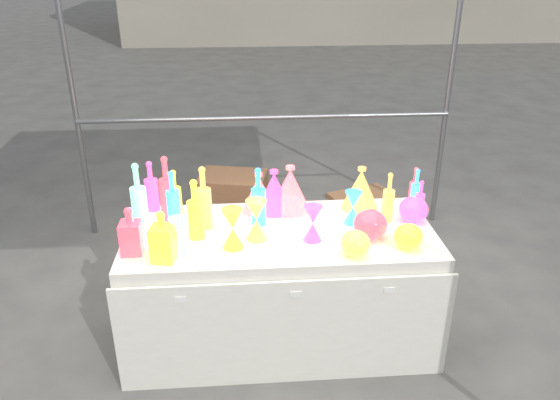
{
  "coord_description": "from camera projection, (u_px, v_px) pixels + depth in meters",
  "views": [
    {
      "loc": [
        -0.22,
        -2.79,
        2.26
      ],
      "look_at": [
        0.0,
        0.0,
        0.95
      ],
      "focal_mm": 35.0,
      "sensor_mm": 36.0,
      "label": 1
    }
  ],
  "objects": [
    {
      "name": "bottle_6",
      "position": [
        195.0,
        209.0,
        3.04
      ],
      "size": [
        0.11,
        0.11,
        0.36
      ],
      "primitive_type": null,
      "rotation": [
        0.0,
        0.0,
        -0.18
      ],
      "color": "#C93E12",
      "rests_on": "display_table"
    },
    {
      "name": "decanter_1",
      "position": [
        131.0,
        231.0,
        2.9
      ],
      "size": [
        0.11,
        0.11,
        0.27
      ],
      "primitive_type": null,
      "rotation": [
        0.0,
        0.0,
        -0.01
      ],
      "color": "#D95416",
      "rests_on": "display_table"
    },
    {
      "name": "hourglass_1",
      "position": [
        313.0,
        223.0,
        3.04
      ],
      "size": [
        0.11,
        0.11,
        0.21
      ],
      "primitive_type": null,
      "rotation": [
        0.0,
        0.0,
        0.08
      ],
      "color": "blue",
      "rests_on": "display_table"
    },
    {
      "name": "cardboard_box_closed",
      "position": [
        233.0,
        197.0,
        4.91
      ],
      "size": [
        0.65,
        0.53,
        0.42
      ],
      "primitive_type": "cube",
      "rotation": [
        0.0,
        0.0,
        -0.21
      ],
      "color": "#A9724C",
      "rests_on": "ground"
    },
    {
      "name": "bottle_4",
      "position": [
        204.0,
        197.0,
        3.15
      ],
      "size": [
        0.09,
        0.09,
        0.38
      ],
      "primitive_type": null,
      "rotation": [
        0.0,
        0.0,
        -0.02
      ],
      "color": "#116C5A",
      "rests_on": "display_table"
    },
    {
      "name": "globe_0",
      "position": [
        408.0,
        238.0,
        2.97
      ],
      "size": [
        0.2,
        0.2,
        0.13
      ],
      "primitive_type": null,
      "rotation": [
        0.0,
        0.0,
        0.35
      ],
      "color": "#C93E12",
      "rests_on": "display_table"
    },
    {
      "name": "bottle_9",
      "position": [
        414.0,
        188.0,
        3.4
      ],
      "size": [
        0.07,
        0.07,
        0.28
      ],
      "primitive_type": null,
      "rotation": [
        0.0,
        0.0,
        -0.17
      ],
      "color": "#D95416",
      "rests_on": "display_table"
    },
    {
      "name": "decanter_2",
      "position": [
        131.0,
        230.0,
        2.91
      ],
      "size": [
        0.12,
        0.12,
        0.26
      ],
      "primitive_type": null,
      "rotation": [
        0.0,
        0.0,
        -0.12
      ],
      "color": "green",
      "rests_on": "display_table"
    },
    {
      "name": "lampshade_2",
      "position": [
        274.0,
        190.0,
        3.37
      ],
      "size": [
        0.28,
        0.28,
        0.27
      ],
      "primitive_type": null,
      "rotation": [
        0.0,
        0.0,
        -0.23
      ],
      "color": "blue",
      "rests_on": "display_table"
    },
    {
      "name": "lampshade_3",
      "position": [
        361.0,
        188.0,
        3.4
      ],
      "size": [
        0.28,
        0.28,
        0.28
      ],
      "primitive_type": null,
      "rotation": [
        0.0,
        0.0,
        0.2
      ],
      "color": "#116C5A",
      "rests_on": "display_table"
    },
    {
      "name": "hourglass_3",
      "position": [
        179.0,
        236.0,
        2.91
      ],
      "size": [
        0.14,
        0.14,
        0.21
      ],
      "primitive_type": null,
      "rotation": [
        0.0,
        0.0,
        0.36
      ],
      "color": "#C42775",
      "rests_on": "display_table"
    },
    {
      "name": "bottle_2",
      "position": [
        167.0,
        188.0,
        3.24
      ],
      "size": [
        0.1,
        0.1,
        0.4
      ],
      "primitive_type": null,
      "rotation": [
        0.0,
        0.0,
        0.09
      ],
      "color": "#D95416",
      "rests_on": "display_table"
    },
    {
      "name": "bottle_1",
      "position": [
        173.0,
        197.0,
        3.21
      ],
      "size": [
        0.1,
        0.1,
        0.33
      ],
      "primitive_type": null,
      "rotation": [
        0.0,
        0.0,
        -0.35
      ],
      "color": "green",
      "rests_on": "display_table"
    },
    {
      "name": "lampshade_0",
      "position": [
        259.0,
        192.0,
        3.37
      ],
      "size": [
        0.28,
        0.28,
        0.25
      ],
      "primitive_type": null,
      "rotation": [
        0.0,
        0.0,
        -0.36
      ],
      "color": "gold",
      "rests_on": "display_table"
    },
    {
      "name": "bottle_10",
      "position": [
        420.0,
        199.0,
        3.29
      ],
      "size": [
        0.06,
        0.06,
        0.24
      ],
      "primitive_type": null,
      "rotation": [
        0.0,
        0.0,
        0.1
      ],
      "color": "blue",
      "rests_on": "display_table"
    },
    {
      "name": "globe_3",
      "position": [
        413.0,
        211.0,
        3.26
      ],
      "size": [
        0.18,
        0.18,
        0.14
      ],
      "primitive_type": null,
      "rotation": [
        0.0,
        0.0,
        -0.02
      ],
      "color": "blue",
      "rests_on": "display_table"
    },
    {
      "name": "bottle_3",
      "position": [
        151.0,
        186.0,
        3.37
      ],
      "size": [
        0.1,
        0.1,
        0.32
      ],
      "primitive_type": null,
      "rotation": [
        0.0,
        0.0,
        0.25
      ],
      "color": "blue",
      "rests_on": "display_table"
    },
    {
      "name": "bottle_8",
      "position": [
        416.0,
        190.0,
        3.36
      ],
      "size": [
        0.08,
        0.08,
        0.28
      ],
      "primitive_type": null,
      "rotation": [
        0.0,
        0.0,
        -0.26
      ],
      "color": "green",
      "rests_on": "display_table"
    },
    {
      "name": "bottle_7",
      "position": [
        258.0,
        197.0,
        3.18
      ],
      "size": [
        0.1,
        0.1,
        0.36
      ],
      "primitive_type": null,
      "rotation": [
        0.0,
        0.0,
        0.21
      ],
      "color": "green",
      "rests_on": "display_table"
    },
    {
      "name": "globe_1",
      "position": [
        355.0,
        245.0,
        2.9
      ],
      "size": [
        0.18,
        0.18,
        0.13
      ],
      "primitive_type": null,
      "rotation": [
        0.0,
        0.0,
        0.15
      ],
      "color": "#116C5A",
      "rests_on": "display_table"
    },
    {
      "name": "bottle_5",
      "position": [
        138.0,
        197.0,
        3.11
      ],
      "size": [
        0.09,
        0.09,
        0.42
      ],
      "primitive_type": null,
      "rotation": [
        0.0,
        0.0,
        -0.03
      ],
      "color": "#C42775",
      "rests_on": "display_table"
    },
    {
      "name": "ground",
      "position": [
        280.0,
        334.0,
        3.49
      ],
      "size": [
        80.0,
        80.0,
        0.0
      ],
      "primitive_type": "plane",
      "color": "slate",
      "rests_on": "ground"
    },
    {
      "name": "display_table",
      "position": [
        280.0,
        286.0,
        3.33
      ],
      "size": [
        1.84,
        0.83,
        0.75
      ],
      "color": "white",
      "rests_on": "ground"
    },
    {
      "name": "decanter_0",
      "position": [
        162.0,
        236.0,
        2.83
      ],
      "size": [
        0.14,
        0.14,
        0.28
      ],
      "primitive_type": null,
      "rotation": [
        0.0,
        0.0,
        -0.19
      ],
      "color": "#C93E12",
      "rests_on": "display_table"
    },
    {
      "name": "bottle_11",
      "position": [
        389.0,
        197.0,
        3.23
      ],
      "size": [
        0.08,
        0.08,
        0.31
      ],
      "primitive_type": null,
      "rotation": [
        0.0,
        0.0,
        0.21
      ],
      "color": "#116C5A",
      "rests_on": "display_table"
    },
    {
      "name": "globe_2",
      "position": [
        370.0,
        226.0,
        3.07
      ],
      "size": [
        0.25,
        0.25,
        0.15
      ],
      "primitive_type": null,
      "rotation": [
        0.0,
        0.0,
        -0.37
      ],
      "color": "#D95416",
      "rests_on": "display_table"
    },
    {
      "name": "cardboard_box_flat",
      "position": [
        364.0,
        198.0,
        5.32
      ],
      "size": [
        0.71,
        0.61,
        0.05
      ],
      "primitive_type": "cube",
      "rotation": [
        0.0,
        0.0,
        0.35
      ],
      "color": "#A9724C",
      "rests_on": "ground"
    },
    {
      "name": "hourglass_4",
      "position": [
        233.0,
        229.0,
        2.96
      ],
      "size": [
        0.13,
        0.13,
        0.23
      ],
      "primitive_type": null,
      "rotation": [
        0.0,
        0.0,
        0.11
      ],
      "color": "#C93E12",
      "rests_on": "display_table"
    },
    {
      "name": "lampshade_1",
      "position": [
        290.0,
        188.0,
        3.37
      ],
      "size": [
        0.29,
        0.29,
        0.29
      ],
      "primitive_type": null,
      "rotation": [
        0.0,
        0.0,
        0.17
      ],
      "color": "gold",
      "rests_on": "display_table"
    },
    {
      "name": "hourglass_5",
      "position": [
        353.0,
        207.0,
        3.23
      ],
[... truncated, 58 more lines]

